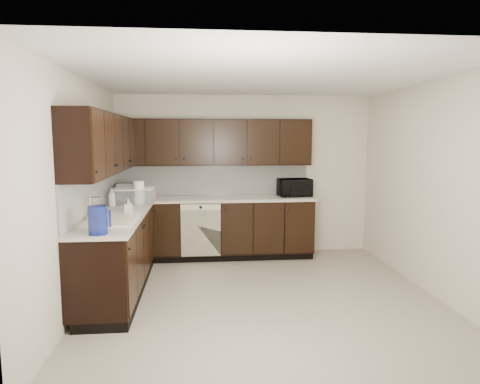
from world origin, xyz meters
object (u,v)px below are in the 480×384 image
at_px(microwave, 294,188).
at_px(blue_pitcher, 98,220).
at_px(toaster_oven, 130,191).
at_px(storage_bin, 133,196).
at_px(sink, 111,226).

xyz_separation_m(microwave, blue_pitcher, (-2.41, -2.41, -0.00)).
distance_m(microwave, toaster_oven, 2.50).
height_order(microwave, toaster_oven, microwave).
height_order(microwave, storage_bin, microwave).
distance_m(microwave, storage_bin, 2.43).
xyz_separation_m(storage_bin, blue_pitcher, (-0.04, -1.91, 0.03)).
height_order(sink, microwave, microwave).
relative_size(microwave, toaster_oven, 1.34).
bearing_deg(sink, storage_bin, 87.46).
bearing_deg(storage_bin, sink, -92.54).
distance_m(toaster_oven, blue_pitcher, 2.41).
bearing_deg(microwave, toaster_oven, 173.66).
bearing_deg(blue_pitcher, storage_bin, 73.41).
bearing_deg(microwave, blue_pitcher, -141.35).
relative_size(sink, storage_bin, 1.57).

